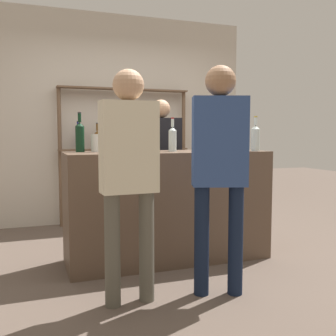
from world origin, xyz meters
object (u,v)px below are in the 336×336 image
Objects in this scene: ice_bucket at (216,138)px; server_behind_counter at (161,158)px; wine_glass at (114,139)px; customer_center at (220,160)px; counter_bottle_3 at (173,138)px; cork_jar at (97,143)px; counter_bottle_1 at (255,137)px; customer_left at (129,166)px; counter_bottle_2 at (80,136)px; counter_bottle_0 at (221,138)px.

ice_bucket is 0.82m from server_behind_counter.
customer_center is (0.58, -0.95, -0.14)m from wine_glass.
server_behind_counter is (0.15, 0.78, -0.24)m from counter_bottle_3.
ice_bucket reaches higher than wine_glass.
cork_jar is (-1.17, 0.07, -0.04)m from ice_bucket.
counter_bottle_1 is at bearing 47.04° from server_behind_counter.
counter_bottle_1 is 1.50m from cork_jar.
customer_left reaches higher than wine_glass.
counter_bottle_3 is (0.84, -0.17, -0.02)m from counter_bottle_2.
wine_glass is at bearing 174.28° from counter_bottle_3.
counter_bottle_2 is 0.22× the size of customer_left.
counter_bottle_0 is 1.07× the size of counter_bottle_3.
customer_center is at bearing -115.16° from ice_bucket.
ice_bucket is 0.15× the size of customer_left.
counter_bottle_1 is at bearing -10.56° from wine_glass.
customer_center is at bearing 10.33° from server_behind_counter.
server_behind_counter reaches higher than ice_bucket.
wine_glass is at bearing -178.96° from ice_bucket.
counter_bottle_0 is 0.37m from counter_bottle_1.
wine_glass is 1.03m from server_behind_counter.
cork_jar is 1.07m from server_behind_counter.
wine_glass is at bearing -29.51° from server_behind_counter.
wine_glass is at bearing 169.44° from counter_bottle_1.
counter_bottle_2 is (-1.61, 0.36, 0.01)m from counter_bottle_1.
cork_jar is (-0.14, 0.09, -0.04)m from wine_glass.
counter_bottle_2 is at bearing 57.41° from customer_center.
customer_left reaches higher than counter_bottle_0.
server_behind_counter is at bearing 79.09° from counter_bottle_3.
counter_bottle_3 is 0.19× the size of customer_left.
server_behind_counter reaches higher than wine_glass.
customer_center is at bearing -87.82° from counter_bottle_3.
customer_left is (-1.40, -0.64, -0.19)m from counter_bottle_1.
counter_bottle_1 is 1.55m from customer_left.
server_behind_counter is (-0.26, 0.96, -0.24)m from counter_bottle_0.
server_behind_counter is at bearing -28.22° from customer_left.
counter_bottle_1 is 2.05× the size of wine_glass.
counter_bottle_1 reaches higher than wine_glass.
ice_bucket is at bearing 8.54° from counter_bottle_3.
counter_bottle_0 is at bearing -60.56° from customer_left.
counter_bottle_0 reaches higher than counter_bottle_3.
counter_bottle_2 is at bearing -43.95° from server_behind_counter.
cork_jar is at bearing -9.36° from counter_bottle_2.
customer_center reaches higher than counter_bottle_1.
counter_bottle_2 reaches higher than wine_glass.
counter_bottle_1 is 1.03m from customer_center.
customer_left is at bearing -127.18° from counter_bottle_3.
counter_bottle_1 is (0.37, -0.01, 0.00)m from counter_bottle_0.
wine_glass is (-0.96, 0.24, -0.01)m from counter_bottle_0.
counter_bottle_3 is 1.31× the size of ice_bucket.
customer_center is at bearing -50.81° from counter_bottle_2.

